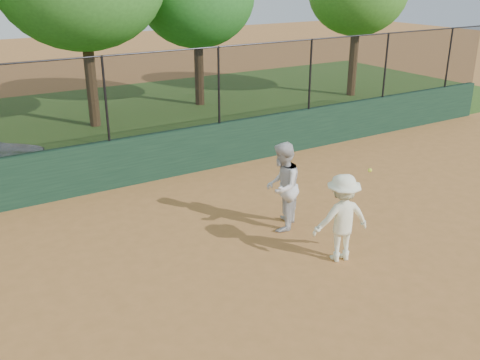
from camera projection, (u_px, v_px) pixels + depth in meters
ground at (269, 301)px, 8.60m from camera, size 80.00×80.00×0.00m
back_wall at (131, 161)px, 13.14m from camera, size 26.00×0.20×1.20m
grass_strip at (68, 128)px, 18.11m from camera, size 36.00×12.00×0.01m
player_second at (282, 187)px, 10.73m from camera, size 1.12×1.11×1.83m
player_main at (342, 218)px, 9.59m from camera, size 1.18×0.85×1.75m
fence_assembly at (125, 95)px, 12.53m from camera, size 26.00×0.06×2.00m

